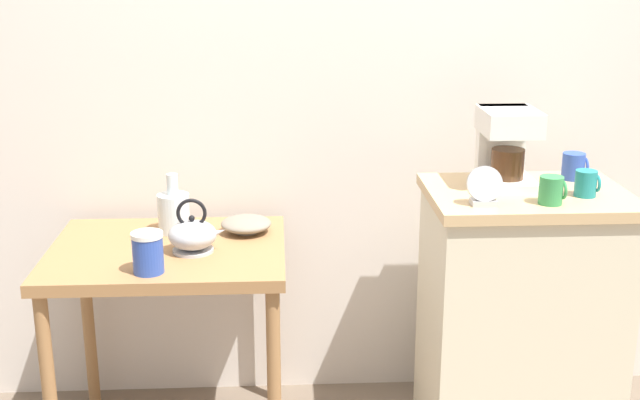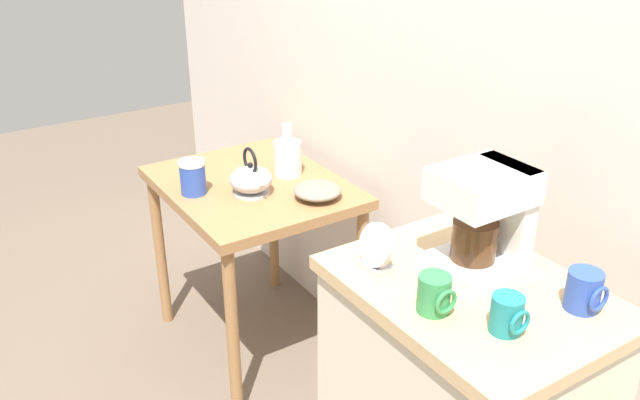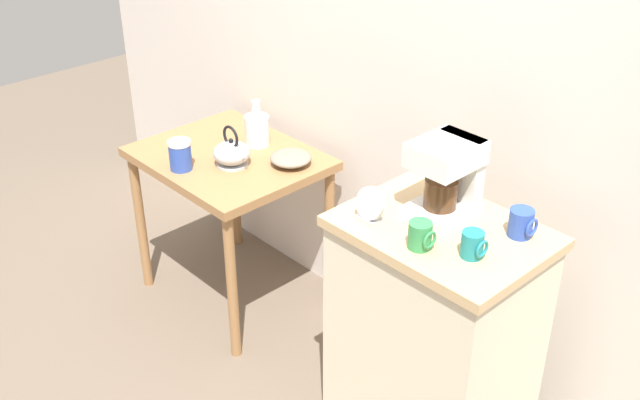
% 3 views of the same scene
% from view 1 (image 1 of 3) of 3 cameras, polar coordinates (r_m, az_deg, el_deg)
% --- Properties ---
extents(back_wall, '(4.40, 0.10, 2.80)m').
position_cam_1_polar(back_wall, '(3.05, 3.62, 11.61)').
color(back_wall, silver).
rests_on(back_wall, ground_plane).
extents(wooden_table, '(0.78, 0.63, 0.74)m').
position_cam_1_polar(wooden_table, '(2.81, -10.44, -5.12)').
color(wooden_table, '#9E7044').
rests_on(wooden_table, ground_plane).
extents(kitchen_counter, '(0.66, 0.50, 0.92)m').
position_cam_1_polar(kitchen_counter, '(2.95, 13.60, -7.99)').
color(kitchen_counter, beige).
rests_on(kitchen_counter, ground_plane).
extents(bowl_stoneware, '(0.17, 0.17, 0.06)m').
position_cam_1_polar(bowl_stoneware, '(2.87, -5.14, -1.67)').
color(bowl_stoneware, gray).
rests_on(bowl_stoneware, wooden_table).
extents(teakettle, '(0.19, 0.16, 0.18)m').
position_cam_1_polar(teakettle, '(2.70, -8.78, -2.41)').
color(teakettle, '#B2B5BA').
rests_on(teakettle, wooden_table).
extents(glass_carafe_vase, '(0.11, 0.11, 0.21)m').
position_cam_1_polar(glass_carafe_vase, '(2.90, -10.10, -0.79)').
color(glass_carafe_vase, silver).
rests_on(glass_carafe_vase, wooden_table).
extents(canister_enamel, '(0.10, 0.10, 0.13)m').
position_cam_1_polar(canister_enamel, '(2.55, -11.84, -3.58)').
color(canister_enamel, '#2D4CAD').
rests_on(canister_enamel, wooden_table).
extents(coffee_maker, '(0.18, 0.22, 0.26)m').
position_cam_1_polar(coffee_maker, '(2.82, 12.76, 3.84)').
color(coffee_maker, white).
rests_on(coffee_maker, kitchen_counter).
extents(mug_dark_teal, '(0.08, 0.07, 0.08)m').
position_cam_1_polar(mug_dark_teal, '(2.77, 17.98, 1.10)').
color(mug_dark_teal, teal).
rests_on(mug_dark_teal, kitchen_counter).
extents(mug_tall_green, '(0.08, 0.07, 0.09)m').
position_cam_1_polar(mug_tall_green, '(2.65, 15.75, 0.66)').
color(mug_tall_green, '#338C4C').
rests_on(mug_tall_green, kitchen_counter).
extents(mug_blue, '(0.08, 0.08, 0.09)m').
position_cam_1_polar(mug_blue, '(2.97, 17.19, 2.25)').
color(mug_blue, '#2D4CAD').
rests_on(mug_blue, kitchen_counter).
extents(table_clock, '(0.11, 0.06, 0.12)m').
position_cam_1_polar(table_clock, '(2.59, 11.31, 0.82)').
color(table_clock, '#B2B5BA').
rests_on(table_clock, kitchen_counter).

